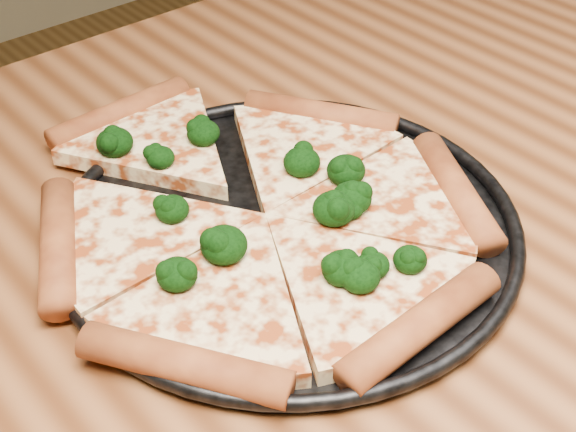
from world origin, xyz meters
TOP-DOWN VIEW (x-y plane):
  - dining_table at (0.00, 0.00)m, footprint 1.20×0.90m
  - pizza_pan at (0.07, 0.07)m, footprint 0.35×0.35m
  - pizza at (0.06, 0.09)m, footprint 0.35×0.37m
  - broccoli_florets at (0.07, 0.07)m, footprint 0.19×0.28m

SIDE VIEW (x-z plane):
  - dining_table at x=0.00m, z-range 0.28..1.03m
  - pizza_pan at x=0.07m, z-range 0.75..0.77m
  - pizza at x=0.06m, z-range 0.75..0.78m
  - broccoli_florets at x=0.07m, z-range 0.77..0.79m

